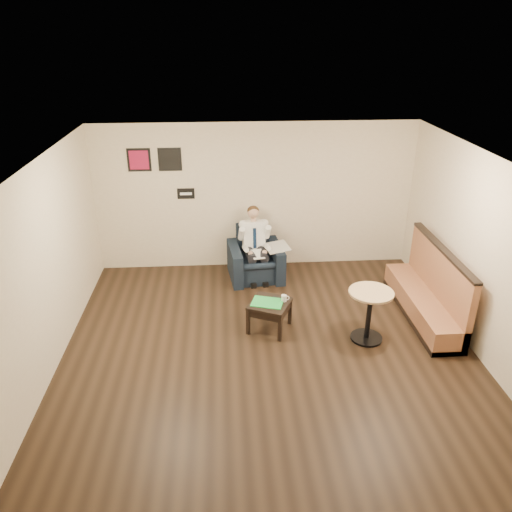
{
  "coord_description": "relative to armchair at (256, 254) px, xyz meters",
  "views": [
    {
      "loc": [
        -0.61,
        -6.0,
        4.36
      ],
      "look_at": [
        -0.11,
        1.2,
        1.0
      ],
      "focal_mm": 35.0,
      "sensor_mm": 36.0,
      "label": 1
    }
  ],
  "objects": [
    {
      "name": "seated_man",
      "position": [
        0.01,
        -0.12,
        0.17
      ],
      "size": [
        0.7,
        0.97,
        1.28
      ],
      "primitive_type": null,
      "rotation": [
        0.0,
        0.0,
        0.11
      ],
      "color": "white",
      "rests_on": "armchair"
    },
    {
      "name": "smartphone",
      "position": [
        0.22,
        -1.67,
        0.01
      ],
      "size": [
        0.16,
        0.14,
        0.01
      ],
      "primitive_type": "cube",
      "rotation": [
        0.0,
        0.0,
        -0.61
      ],
      "color": "black",
      "rests_on": "side_table"
    },
    {
      "name": "banquette",
      "position": [
        2.63,
        -1.57,
        0.12
      ],
      "size": [
        0.55,
        2.29,
        1.17
      ],
      "primitive_type": "cube",
      "color": "#955939",
      "rests_on": "ground"
    },
    {
      "name": "art_print_right",
      "position": [
        -1.51,
        0.56,
        1.68
      ],
      "size": [
        0.42,
        0.03,
        0.42
      ],
      "primitive_type": "cube",
      "color": "black",
      "rests_on": "wall_back"
    },
    {
      "name": "newspaper",
      "position": [
        0.4,
        -0.06,
        0.17
      ],
      "size": [
        0.48,
        0.56,
        0.01
      ],
      "primitive_type": "cube",
      "rotation": [
        0.0,
        0.0,
        0.16
      ],
      "color": "silver",
      "rests_on": "armchair"
    },
    {
      "name": "seating_sign",
      "position": [
        -1.26,
        0.56,
        1.03
      ],
      "size": [
        0.32,
        0.02,
        0.2
      ],
      "primitive_type": "cube",
      "color": "black",
      "rests_on": "wall_back"
    },
    {
      "name": "green_folder",
      "position": [
        0.06,
        -1.8,
        0.01
      ],
      "size": [
        0.55,
        0.46,
        0.01
      ],
      "primitive_type": "cube",
      "rotation": [
        0.0,
        0.0,
        -0.3
      ],
      "color": "green",
      "rests_on": "side_table"
    },
    {
      "name": "coffee_mug",
      "position": [
        0.32,
        -1.76,
        0.06
      ],
      "size": [
        0.11,
        0.11,
        0.1
      ],
      "primitive_type": "cylinder",
      "rotation": [
        0.0,
        0.0,
        -0.43
      ],
      "color": "white",
      "rests_on": "side_table"
    },
    {
      "name": "art_print_left",
      "position": [
        -2.06,
        0.56,
        1.68
      ],
      "size": [
        0.42,
        0.03,
        0.42
      ],
      "primitive_type": "cube",
      "color": "#A6143D",
      "rests_on": "wall_back"
    },
    {
      "name": "ground",
      "position": [
        0.04,
        -2.42,
        -0.47
      ],
      "size": [
        6.0,
        6.0,
        0.0
      ],
      "primitive_type": "plane",
      "color": "black",
      "rests_on": "ground"
    },
    {
      "name": "ceiling",
      "position": [
        0.04,
        -2.42,
        2.33
      ],
      "size": [
        6.0,
        6.0,
        0.02
      ],
      "primitive_type": "cube",
      "color": "white",
      "rests_on": "wall_back"
    },
    {
      "name": "wall_right",
      "position": [
        3.04,
        -2.42,
        0.93
      ],
      "size": [
        0.02,
        6.0,
        2.8
      ],
      "primitive_type": "cube",
      "color": "beige",
      "rests_on": "ground"
    },
    {
      "name": "wall_left",
      "position": [
        -2.96,
        -2.42,
        0.93
      ],
      "size": [
        0.02,
        6.0,
        2.8
      ],
      "primitive_type": "cube",
      "color": "beige",
      "rests_on": "ground"
    },
    {
      "name": "wall_back",
      "position": [
        0.04,
        0.58,
        0.93
      ],
      "size": [
        6.0,
        0.02,
        2.8
      ],
      "primitive_type": "cube",
      "color": "beige",
      "rests_on": "ground"
    },
    {
      "name": "side_table",
      "position": [
        0.1,
        -1.8,
        -0.23
      ],
      "size": [
        0.77,
        0.77,
        0.47
      ],
      "primitive_type": "cube",
      "rotation": [
        0.0,
        0.0,
        -0.43
      ],
      "color": "black",
      "rests_on": "ground"
    },
    {
      "name": "wall_front",
      "position": [
        0.04,
        -5.42,
        0.93
      ],
      "size": [
        6.0,
        0.02,
        2.8
      ],
      "primitive_type": "cube",
      "color": "beige",
      "rests_on": "ground"
    },
    {
      "name": "lap_papers",
      "position": [
        0.02,
        -0.22,
        0.11
      ],
      "size": [
        0.26,
        0.34,
        0.01
      ],
      "primitive_type": "cube",
      "rotation": [
        0.0,
        0.0,
        0.18
      ],
      "color": "white",
      "rests_on": "seated_man"
    },
    {
      "name": "cafe_table",
      "position": [
        1.55,
        -2.18,
        -0.06
      ],
      "size": [
        0.81,
        0.81,
        0.82
      ],
      "primitive_type": "cylinder",
      "rotation": [
        0.0,
        0.0,
        0.26
      ],
      "color": "tan",
      "rests_on": "ground"
    },
    {
      "name": "armchair",
      "position": [
        0.0,
        0.0,
        0.0
      ],
      "size": [
        1.06,
        1.06,
        0.93
      ],
      "primitive_type": "cube",
      "rotation": [
        0.0,
        0.0,
        0.11
      ],
      "color": "black",
      "rests_on": "ground"
    }
  ]
}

